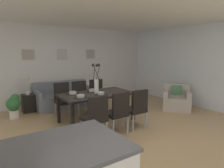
# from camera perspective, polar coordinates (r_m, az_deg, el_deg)

# --- Properties ---
(ground_plane) EXTENTS (9.00, 9.00, 0.00)m
(ground_plane) POSITION_cam_1_polar(r_m,az_deg,el_deg) (4.33, -1.21, -14.64)
(ground_plane) COLOR tan
(back_wall_panel) EXTENTS (9.00, 0.10, 2.60)m
(back_wall_panel) POSITION_cam_1_polar(r_m,az_deg,el_deg) (6.93, -16.13, 5.17)
(back_wall_panel) COLOR silver
(back_wall_panel) RESTS_ON ground
(side_window_wall) EXTENTS (0.10, 6.30, 2.60)m
(side_window_wall) POSITION_cam_1_polar(r_m,az_deg,el_deg) (6.91, 23.11, 4.77)
(side_window_wall) COLOR white
(side_window_wall) RESTS_ON ground
(ceiling_panel) EXTENTS (9.00, 7.20, 0.08)m
(ceiling_panel) POSITION_cam_1_polar(r_m,az_deg,el_deg) (4.39, -4.39, 20.86)
(ceiling_panel) COLOR white
(dining_table) EXTENTS (1.80, 0.99, 0.74)m
(dining_table) POSITION_cam_1_polar(r_m,az_deg,el_deg) (4.94, -4.51, -3.48)
(dining_table) COLOR black
(dining_table) RESTS_ON ground
(dining_chair_near_left) EXTENTS (0.44, 0.44, 0.92)m
(dining_chair_near_left) POSITION_cam_1_polar(r_m,az_deg,el_deg) (3.97, -4.77, -9.06)
(dining_chair_near_left) COLOR black
(dining_chair_near_left) RESTS_ON ground
(dining_chair_near_right) EXTENTS (0.45, 0.45, 0.92)m
(dining_chair_near_right) POSITION_cam_1_polar(r_m,az_deg,el_deg) (5.56, -14.00, -3.93)
(dining_chair_near_right) COLOR black
(dining_chair_near_right) RESTS_ON ground
(dining_chair_far_left) EXTENTS (0.44, 0.44, 0.92)m
(dining_chair_far_left) POSITION_cam_1_polar(r_m,az_deg,el_deg) (4.27, 1.69, -7.70)
(dining_chair_far_left) COLOR black
(dining_chair_far_left) RESTS_ON ground
(dining_chair_far_right) EXTENTS (0.46, 0.46, 0.92)m
(dining_chair_far_right) POSITION_cam_1_polar(r_m,az_deg,el_deg) (5.74, -9.03, -3.35)
(dining_chair_far_right) COLOR black
(dining_chair_far_right) RESTS_ON ground
(dining_chair_mid_left) EXTENTS (0.45, 0.45, 0.92)m
(dining_chair_mid_left) POSITION_cam_1_polar(r_m,az_deg,el_deg) (4.58, 7.16, -6.59)
(dining_chair_mid_left) COLOR black
(dining_chair_mid_left) RESTS_ON ground
(dining_chair_mid_right) EXTENTS (0.47, 0.47, 0.92)m
(dining_chair_mid_right) POSITION_cam_1_polar(r_m,az_deg,el_deg) (6.04, -4.19, -2.62)
(dining_chair_mid_right) COLOR black
(dining_chair_mid_right) RESTS_ON ground
(centerpiece_vase) EXTENTS (0.21, 0.23, 0.73)m
(centerpiece_vase) POSITION_cam_1_polar(r_m,az_deg,el_deg) (4.88, -4.56, 0.61)
(centerpiece_vase) COLOR silver
(centerpiece_vase) RESTS_ON dining_table
(placemat_near_left) EXTENTS (0.32, 0.32, 0.01)m
(placemat_near_left) POSITION_cam_1_polar(r_m,az_deg,el_deg) (4.49, -9.09, -3.88)
(placemat_near_left) COLOR black
(placemat_near_left) RESTS_ON dining_table
(bowl_near_left) EXTENTS (0.17, 0.17, 0.07)m
(bowl_near_left) POSITION_cam_1_polar(r_m,az_deg,el_deg) (4.48, -9.11, -3.42)
(bowl_near_left) COLOR #B2ADA3
(bowl_near_left) RESTS_ON dining_table
(placemat_near_right) EXTENTS (0.32, 0.32, 0.01)m
(placemat_near_right) POSITION_cam_1_polar(r_m,az_deg,el_deg) (4.89, -11.33, -2.86)
(placemat_near_right) COLOR black
(placemat_near_right) RESTS_ON dining_table
(bowl_near_right) EXTENTS (0.17, 0.17, 0.07)m
(bowl_near_right) POSITION_cam_1_polar(r_m,az_deg,el_deg) (4.88, -11.35, -2.43)
(bowl_near_right) COLOR #B2ADA3
(bowl_near_right) RESTS_ON dining_table
(placemat_far_left) EXTENTS (0.32, 0.32, 0.01)m
(placemat_far_left) POSITION_cam_1_polar(r_m,az_deg,el_deg) (4.74, -3.17, -3.08)
(placemat_far_left) COLOR black
(placemat_far_left) RESTS_ON dining_table
(bowl_far_left) EXTENTS (0.17, 0.17, 0.07)m
(bowl_far_left) POSITION_cam_1_polar(r_m,az_deg,el_deg) (4.73, -3.18, -2.64)
(bowl_far_left) COLOR #B2ADA3
(bowl_far_left) RESTS_ON dining_table
(placemat_far_right) EXTENTS (0.32, 0.32, 0.01)m
(placemat_far_right) POSITION_cam_1_polar(r_m,az_deg,el_deg) (5.12, -5.76, -2.18)
(placemat_far_right) COLOR black
(placemat_far_right) RESTS_ON dining_table
(bowl_far_right) EXTENTS (0.17, 0.17, 0.07)m
(bowl_far_right) POSITION_cam_1_polar(r_m,az_deg,el_deg) (5.11, -5.77, -1.77)
(bowl_far_right) COLOR #B2ADA3
(bowl_far_right) RESTS_ON dining_table
(sofa) EXTENTS (1.79, 0.84, 0.80)m
(sofa) POSITION_cam_1_polar(r_m,az_deg,el_deg) (6.58, -13.79, -3.94)
(sofa) COLOR slate
(sofa) RESTS_ON ground
(side_table) EXTENTS (0.36, 0.36, 0.52)m
(side_table) POSITION_cam_1_polar(r_m,az_deg,el_deg) (6.35, -23.10, -5.11)
(side_table) COLOR black
(side_table) RESTS_ON ground
(table_lamp) EXTENTS (0.22, 0.22, 0.51)m
(table_lamp) POSITION_cam_1_polar(r_m,az_deg,el_deg) (6.23, -23.47, 0.55)
(table_lamp) COLOR beige
(table_lamp) RESTS_ON side_table
(armchair) EXTENTS (1.13, 1.13, 0.75)m
(armchair) POSITION_cam_1_polar(r_m,az_deg,el_deg) (6.46, 18.18, -4.32)
(armchair) COLOR #ADA399
(armchair) RESTS_ON ground
(framed_picture_left) EXTENTS (0.38, 0.03, 0.33)m
(framed_picture_left) POSITION_cam_1_polar(r_m,az_deg,el_deg) (6.63, -23.16, 7.85)
(framed_picture_left) COLOR #B2ADA3
(framed_picture_center) EXTENTS (0.34, 0.03, 0.36)m
(framed_picture_center) POSITION_cam_1_polar(r_m,az_deg,el_deg) (6.93, -14.27, 8.34)
(framed_picture_center) COLOR #B2ADA3
(framed_picture_right) EXTENTS (0.36, 0.03, 0.34)m
(framed_picture_right) POSITION_cam_1_polar(r_m,az_deg,el_deg) (7.37, -6.26, 8.62)
(framed_picture_right) COLOR #B2ADA3
(potted_plant) EXTENTS (0.36, 0.36, 0.67)m
(potted_plant) POSITION_cam_1_polar(r_m,az_deg,el_deg) (5.85, -26.64, -5.42)
(potted_plant) COLOR silver
(potted_plant) RESTS_ON ground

